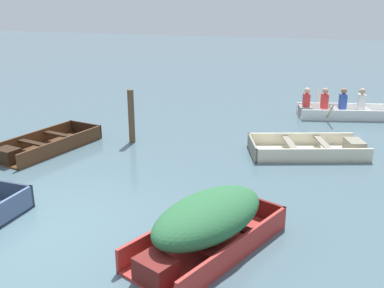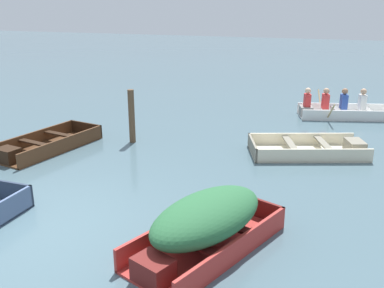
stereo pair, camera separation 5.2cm
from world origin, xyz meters
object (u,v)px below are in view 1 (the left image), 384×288
(mooring_post, at_px, (131,116))
(skiff_red_far_moored, at_px, (208,221))
(rowboat_white_with_crew, at_px, (343,110))
(skiff_dark_varnish_near_moored, at_px, (44,146))
(skiff_cream_mid_moored, at_px, (312,149))

(mooring_post, bearing_deg, skiff_red_far_moored, -50.60)
(rowboat_white_with_crew, xyz_separation_m, mooring_post, (-4.85, -4.45, 0.43))
(skiff_dark_varnish_near_moored, relative_size, skiff_cream_mid_moored, 0.96)
(skiff_dark_varnish_near_moored, bearing_deg, skiff_red_far_moored, -28.74)
(skiff_dark_varnish_near_moored, distance_m, mooring_post, 2.17)
(skiff_red_far_moored, xyz_separation_m, rowboat_white_with_crew, (1.55, 8.47, -0.21))
(skiff_cream_mid_moored, height_order, mooring_post, mooring_post)
(skiff_dark_varnish_near_moored, bearing_deg, rowboat_white_with_crew, 41.55)
(skiff_dark_varnish_near_moored, relative_size, rowboat_white_with_crew, 0.84)
(skiff_dark_varnish_near_moored, relative_size, mooring_post, 2.06)
(skiff_red_far_moored, relative_size, mooring_post, 2.03)
(skiff_dark_varnish_near_moored, height_order, rowboat_white_with_crew, rowboat_white_with_crew)
(skiff_dark_varnish_near_moored, distance_m, skiff_red_far_moored, 5.65)
(skiff_red_far_moored, height_order, mooring_post, mooring_post)
(skiff_red_far_moored, height_order, rowboat_white_with_crew, rowboat_white_with_crew)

